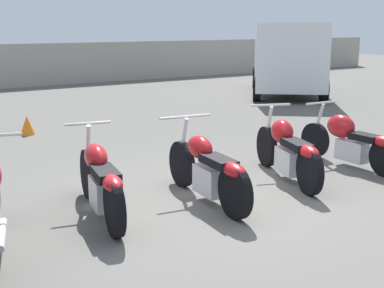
{
  "coord_description": "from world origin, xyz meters",
  "views": [
    {
      "loc": [
        -3.78,
        -4.94,
        2.13
      ],
      "look_at": [
        0.0,
        0.54,
        0.65
      ],
      "focal_mm": 50.0,
      "sensor_mm": 36.0,
      "label": 1
    }
  ],
  "objects_px": {
    "parked_van": "(287,55)",
    "motorcycle_slot_2": "(208,170)",
    "motorcycle_slot_4": "(350,140)",
    "motorcycle_slot_1": "(101,181)",
    "motorcycle_slot_3": "(288,150)",
    "traffic_cone_far": "(27,125)"
  },
  "relations": [
    {
      "from": "motorcycle_slot_1",
      "to": "motorcycle_slot_2",
      "type": "xyz_separation_m",
      "value": [
        1.29,
        -0.29,
        -0.01
      ]
    },
    {
      "from": "traffic_cone_far",
      "to": "motorcycle_slot_4",
      "type": "bearing_deg",
      "value": -57.72
    },
    {
      "from": "motorcycle_slot_1",
      "to": "traffic_cone_far",
      "type": "distance_m",
      "value": 5.17
    },
    {
      "from": "motorcycle_slot_1",
      "to": "parked_van",
      "type": "relative_size",
      "value": 0.4
    },
    {
      "from": "motorcycle_slot_2",
      "to": "motorcycle_slot_3",
      "type": "distance_m",
      "value": 1.5
    },
    {
      "from": "motorcycle_slot_1",
      "to": "parked_van",
      "type": "xyz_separation_m",
      "value": [
        9.6,
        6.86,
        0.8
      ]
    },
    {
      "from": "motorcycle_slot_4",
      "to": "motorcycle_slot_1",
      "type": "bearing_deg",
      "value": -178.46
    },
    {
      "from": "motorcycle_slot_2",
      "to": "motorcycle_slot_3",
      "type": "xyz_separation_m",
      "value": [
        1.49,
        0.15,
        0.01
      ]
    },
    {
      "from": "motorcycle_slot_1",
      "to": "motorcycle_slot_3",
      "type": "bearing_deg",
      "value": 10.15
    },
    {
      "from": "motorcycle_slot_3",
      "to": "motorcycle_slot_4",
      "type": "distance_m",
      "value": 1.31
    },
    {
      "from": "motorcycle_slot_4",
      "to": "parked_van",
      "type": "bearing_deg",
      "value": 55.34
    },
    {
      "from": "motorcycle_slot_3",
      "to": "parked_van",
      "type": "height_order",
      "value": "parked_van"
    },
    {
      "from": "motorcycle_slot_4",
      "to": "traffic_cone_far",
      "type": "height_order",
      "value": "motorcycle_slot_4"
    },
    {
      "from": "motorcycle_slot_1",
      "to": "motorcycle_slot_3",
      "type": "distance_m",
      "value": 2.79
    },
    {
      "from": "motorcycle_slot_1",
      "to": "motorcycle_slot_2",
      "type": "distance_m",
      "value": 1.32
    },
    {
      "from": "motorcycle_slot_2",
      "to": "motorcycle_slot_4",
      "type": "bearing_deg",
      "value": 11.15
    },
    {
      "from": "motorcycle_slot_3",
      "to": "traffic_cone_far",
      "type": "height_order",
      "value": "motorcycle_slot_3"
    },
    {
      "from": "motorcycle_slot_1",
      "to": "motorcycle_slot_2",
      "type": "bearing_deg",
      "value": 0.41
    },
    {
      "from": "parked_van",
      "to": "motorcycle_slot_2",
      "type": "bearing_deg",
      "value": -98.53
    },
    {
      "from": "traffic_cone_far",
      "to": "motorcycle_slot_3",
      "type": "bearing_deg",
      "value": -69.12
    },
    {
      "from": "parked_van",
      "to": "traffic_cone_far",
      "type": "height_order",
      "value": "parked_van"
    },
    {
      "from": "motorcycle_slot_1",
      "to": "motorcycle_slot_2",
      "type": "relative_size",
      "value": 0.98
    }
  ]
}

